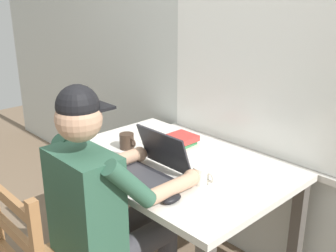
{
  "coord_description": "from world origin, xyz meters",
  "views": [
    {
      "loc": [
        1.43,
        -1.38,
        1.62
      ],
      "look_at": [
        0.03,
        -0.05,
        0.94
      ],
      "focal_mm": 42.96,
      "sensor_mm": 36.0,
      "label": 1
    }
  ],
  "objects": [
    {
      "name": "book_stack_main",
      "position": [
        -0.13,
        0.21,
        0.76
      ],
      "size": [
        0.17,
        0.14,
        0.06
      ],
      "color": "#38844C",
      "rests_on": "desk"
    },
    {
      "name": "laptop",
      "position": [
        0.07,
        -0.21,
        0.78
      ],
      "size": [
        0.33,
        0.31,
        0.23
      ],
      "color": "#232328",
      "rests_on": "desk"
    },
    {
      "name": "desk",
      "position": [
        0.0,
        0.0,
        0.63
      ],
      "size": [
        1.25,
        0.84,
        0.72
      ],
      "color": "beige",
      "rests_on": "ground"
    },
    {
      "name": "seated_person",
      "position": [
        0.09,
        -0.49,
        0.7
      ],
      "size": [
        0.5,
        0.6,
        1.26
      ],
      "color": "#2D5642",
      "rests_on": "ground"
    },
    {
      "name": "computer_mouse",
      "position": [
        0.31,
        -0.3,
        0.74
      ],
      "size": [
        0.06,
        0.1,
        0.03
      ],
      "primitive_type": "ellipsoid",
      "color": "black",
      "rests_on": "desk"
    },
    {
      "name": "paper_pile_near_laptop",
      "position": [
        -0.28,
        0.12,
        0.73
      ],
      "size": [
        0.26,
        0.2,
        0.0
      ],
      "primitive_type": "cube",
      "rotation": [
        0.0,
        0.0,
        -0.23
      ],
      "color": "silver",
      "rests_on": "desk"
    },
    {
      "name": "back_wall",
      "position": [
        0.0,
        0.5,
        1.3
      ],
      "size": [
        6.0,
        0.08,
        2.6
      ],
      "color": "beige",
      "rests_on": "ground"
    },
    {
      "name": "coffee_mug_dark",
      "position": [
        -0.3,
        -0.06,
        0.77
      ],
      "size": [
        0.12,
        0.08,
        0.09
      ],
      "color": "#38281E",
      "rests_on": "desk"
    },
    {
      "name": "coffee_mug_white",
      "position": [
        0.29,
        -0.07,
        0.77
      ],
      "size": [
        0.12,
        0.08,
        0.09
      ],
      "color": "silver",
      "rests_on": "desk"
    }
  ]
}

